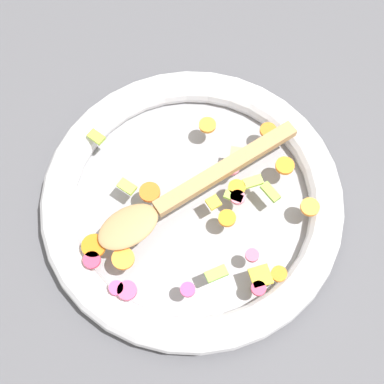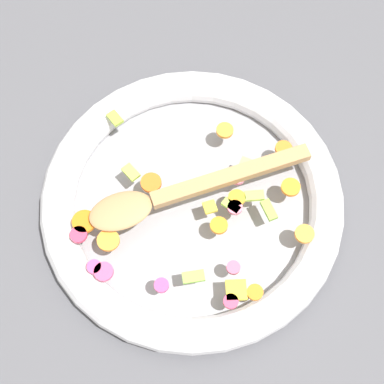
# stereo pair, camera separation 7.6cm
# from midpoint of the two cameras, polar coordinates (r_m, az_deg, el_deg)

# --- Properties ---
(ground_plane) EXTENTS (4.00, 4.00, 0.00)m
(ground_plane) POSITION_cam_midpoint_polar(r_m,az_deg,el_deg) (0.81, 2.68, -1.73)
(ground_plane) COLOR #4C4C51
(skillet) EXTENTS (0.45, 0.45, 0.05)m
(skillet) POSITION_cam_midpoint_polar(r_m,az_deg,el_deg) (0.79, 2.75, -1.13)
(skillet) COLOR gray
(skillet) RESTS_ON ground_plane
(chopped_vegetables) EXTENTS (0.31, 0.35, 0.01)m
(chopped_vegetables) POSITION_cam_midpoint_polar(r_m,az_deg,el_deg) (0.75, 3.28, -2.98)
(chopped_vegetables) COLOR orange
(chopped_vegetables) RESTS_ON skillet
(wooden_spoon) EXTENTS (0.25, 0.27, 0.01)m
(wooden_spoon) POSITION_cam_midpoint_polar(r_m,az_deg,el_deg) (0.75, 1.39, -0.41)
(wooden_spoon) COLOR #A87F51
(wooden_spoon) RESTS_ON chopped_vegetables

